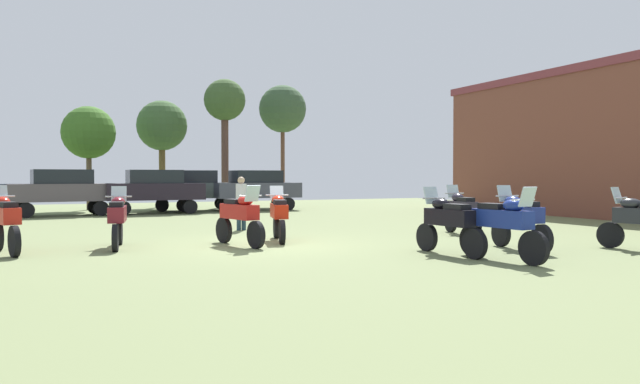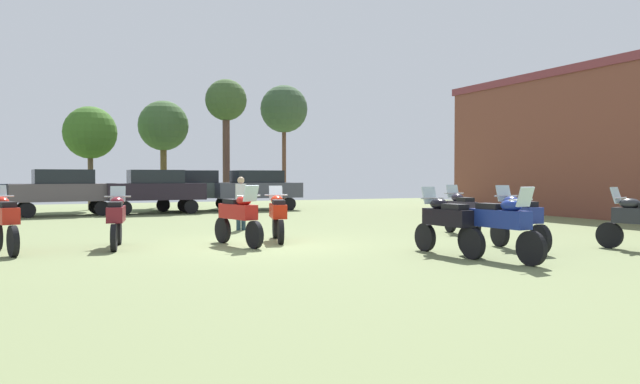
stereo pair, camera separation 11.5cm
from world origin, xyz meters
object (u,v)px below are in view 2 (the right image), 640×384
motorcycle_3 (116,218)px  tree_4 (90,133)px  car_4 (63,189)px  person_1 (241,199)px  car_3 (257,187)px  motorcycle_9 (500,224)px  tree_7 (226,104)px  tree_6 (163,127)px  motorcycle_4 (447,222)px  motorcycle_5 (461,210)px  motorcycle_1 (518,219)px  motorcycle_7 (238,216)px  car_1 (156,188)px  motorcycle_6 (278,214)px  car_5 (193,187)px  tree_2 (284,110)px  brick_building (638,142)px  motorcycle_8 (4,220)px

motorcycle_3 → tree_4: size_ratio=0.40×
car_4 → person_1: (4.93, -9.92, -0.18)m
car_4 → car_3: bearing=-92.0°
motorcycle_9 → tree_7: bearing=-97.1°
person_1 → tree_6: size_ratio=0.29×
motorcycle_4 → motorcycle_5: size_ratio=1.07×
motorcycle_1 → motorcycle_7: 6.64m
tree_4 → car_1: bearing=-61.3°
motorcycle_6 → tree_6: 19.60m
car_5 → tree_4: (-4.62, 2.83, 2.74)m
motorcycle_9 → car_1: car_1 is taller
motorcycle_6 → tree_4: 18.49m
motorcycle_5 → motorcycle_4: bearing=-121.2°
motorcycle_1 → motorcycle_5: bearing=79.6°
person_1 → tree_2: (7.30, 15.19, 4.68)m
motorcycle_1 → tree_6: (-3.95, 23.40, 3.73)m
car_1 → car_3: 5.11m
brick_building → tree_4: size_ratio=3.33×
motorcycle_9 → car_1: 19.09m
car_4 → motorcycle_4: bearing=-163.3°
motorcycle_3 → motorcycle_6: bearing=7.8°
motorcycle_8 → car_1: bearing=52.8°
motorcycle_3 → tree_6: size_ratio=0.35×
car_3 → car_5: 3.14m
car_4 → tree_7: size_ratio=0.63×
motorcycle_7 → car_3: (5.35, 14.61, 0.43)m
motorcycle_6 → motorcycle_8: 6.40m
car_5 → motorcycle_9: bearing=-165.2°
motorcycle_5 → car_1: 15.31m
motorcycle_7 → car_4: 14.49m
motorcycle_5 → tree_4: bearing=126.1°
car_1 → tree_4: size_ratio=0.82×
car_3 → motorcycle_8: bearing=141.6°
car_1 → motorcycle_1: bearing=-163.1°
motorcycle_9 → car_3: (1.32, 19.36, 0.43)m
motorcycle_4 → motorcycle_3: bearing=142.3°
brick_building → motorcycle_4: brick_building is taller
motorcycle_6 → person_1: person_1 is taller
motorcycle_8 → tree_6: bearing=55.5°
brick_building → motorcycle_3: size_ratio=8.41×
motorcycle_3 → motorcycle_8: size_ratio=0.97×
motorcycle_4 → person_1: bearing=103.2°
tree_2 → tree_6: 7.07m
brick_building → car_1: brick_building is taller
motorcycle_9 → car_5: (-1.63, 20.44, 0.43)m
motorcycle_7 → tree_7: bearing=-117.5°
person_1 → brick_building: bearing=-9.6°
brick_building → motorcycle_1: (-12.88, -6.95, -2.43)m
tree_6 → tree_7: bearing=-23.8°
motorcycle_7 → motorcycle_1: bearing=135.2°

